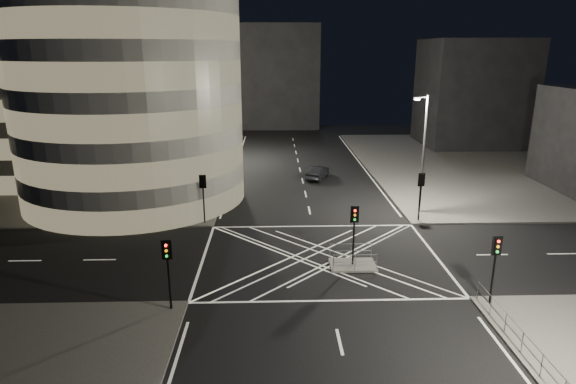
{
  "coord_description": "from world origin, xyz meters",
  "views": [
    {
      "loc": [
        -3.16,
        -30.31,
        13.7
      ],
      "look_at": [
        -2.03,
        5.69,
        3.0
      ],
      "focal_mm": 30.0,
      "sensor_mm": 36.0,
      "label": 1
    }
  ],
  "objects_px": {
    "street_lamp_left_near": "(203,145)",
    "sedan": "(318,172)",
    "traffic_signal_island": "(354,225)",
    "traffic_signal_fr": "(421,188)",
    "street_lamp_left_far": "(223,118)",
    "traffic_signal_nl": "(168,262)",
    "traffic_signal_fl": "(203,190)",
    "central_island": "(353,265)",
    "traffic_signal_nr": "(495,257)",
    "street_lamp_right_far": "(423,151)"
  },
  "relations": [
    {
      "from": "street_lamp_left_near",
      "to": "sedan",
      "type": "height_order",
      "value": "street_lamp_left_near"
    },
    {
      "from": "traffic_signal_island",
      "to": "traffic_signal_fr",
      "type": "bearing_deg",
      "value": 50.67
    },
    {
      "from": "street_lamp_left_far",
      "to": "traffic_signal_nl",
      "type": "bearing_deg",
      "value": -89.01
    },
    {
      "from": "traffic_signal_fl",
      "to": "traffic_signal_nl",
      "type": "bearing_deg",
      "value": -90.0
    },
    {
      "from": "central_island",
      "to": "traffic_signal_fl",
      "type": "distance_m",
      "value": 13.91
    },
    {
      "from": "traffic_signal_fl",
      "to": "sedan",
      "type": "bearing_deg",
      "value": 53.23
    },
    {
      "from": "traffic_signal_fl",
      "to": "traffic_signal_nr",
      "type": "bearing_deg",
      "value": -37.69
    },
    {
      "from": "street_lamp_right_far",
      "to": "traffic_signal_island",
      "type": "bearing_deg",
      "value": -125.3
    },
    {
      "from": "street_lamp_left_near",
      "to": "traffic_signal_nr",
      "type": "bearing_deg",
      "value": -45.87
    },
    {
      "from": "street_lamp_left_near",
      "to": "street_lamp_left_far",
      "type": "distance_m",
      "value": 18.0
    },
    {
      "from": "street_lamp_right_far",
      "to": "sedan",
      "type": "relative_size",
      "value": 2.29
    },
    {
      "from": "traffic_signal_fl",
      "to": "traffic_signal_nl",
      "type": "height_order",
      "value": "same"
    },
    {
      "from": "central_island",
      "to": "traffic_signal_nr",
      "type": "relative_size",
      "value": 0.75
    },
    {
      "from": "traffic_signal_nl",
      "to": "sedan",
      "type": "distance_m",
      "value": 29.65
    },
    {
      "from": "traffic_signal_fr",
      "to": "traffic_signal_nl",
      "type": "bearing_deg",
      "value": -142.31
    },
    {
      "from": "central_island",
      "to": "sedan",
      "type": "bearing_deg",
      "value": 90.78
    },
    {
      "from": "traffic_signal_nr",
      "to": "street_lamp_left_far",
      "type": "relative_size",
      "value": 0.4
    },
    {
      "from": "street_lamp_left_far",
      "to": "street_lamp_right_far",
      "type": "bearing_deg",
      "value": -48.06
    },
    {
      "from": "sedan",
      "to": "traffic_signal_fr",
      "type": "bearing_deg",
      "value": 138.34
    },
    {
      "from": "traffic_signal_island",
      "to": "street_lamp_right_far",
      "type": "distance_m",
      "value": 13.13
    },
    {
      "from": "traffic_signal_nl",
      "to": "sedan",
      "type": "xyz_separation_m",
      "value": [
        10.5,
        27.65,
        -2.19
      ]
    },
    {
      "from": "traffic_signal_fl",
      "to": "traffic_signal_island",
      "type": "relative_size",
      "value": 1.0
    },
    {
      "from": "traffic_signal_fr",
      "to": "street_lamp_right_far",
      "type": "height_order",
      "value": "street_lamp_right_far"
    },
    {
      "from": "traffic_signal_island",
      "to": "street_lamp_left_near",
      "type": "bearing_deg",
      "value": 130.27
    },
    {
      "from": "traffic_signal_fr",
      "to": "street_lamp_left_near",
      "type": "xyz_separation_m",
      "value": [
        -18.24,
        5.2,
        2.63
      ]
    },
    {
      "from": "street_lamp_right_far",
      "to": "sedan",
      "type": "bearing_deg",
      "value": 123.15
    },
    {
      "from": "traffic_signal_nl",
      "to": "street_lamp_left_far",
      "type": "bearing_deg",
      "value": 90.99
    },
    {
      "from": "traffic_signal_nr",
      "to": "street_lamp_left_near",
      "type": "height_order",
      "value": "street_lamp_left_near"
    },
    {
      "from": "traffic_signal_island",
      "to": "street_lamp_right_far",
      "type": "height_order",
      "value": "street_lamp_right_far"
    },
    {
      "from": "central_island",
      "to": "traffic_signal_fl",
      "type": "xyz_separation_m",
      "value": [
        -10.8,
        8.3,
        2.84
      ]
    },
    {
      "from": "traffic_signal_nl",
      "to": "traffic_signal_island",
      "type": "bearing_deg",
      "value": 26.14
    },
    {
      "from": "traffic_signal_fr",
      "to": "street_lamp_left_far",
      "type": "distance_m",
      "value": 29.63
    },
    {
      "from": "traffic_signal_fr",
      "to": "traffic_signal_island",
      "type": "bearing_deg",
      "value": -129.33
    },
    {
      "from": "traffic_signal_nl",
      "to": "traffic_signal_island",
      "type": "height_order",
      "value": "same"
    },
    {
      "from": "traffic_signal_fr",
      "to": "street_lamp_left_near",
      "type": "distance_m",
      "value": 19.14
    },
    {
      "from": "traffic_signal_fr",
      "to": "street_lamp_left_near",
      "type": "relative_size",
      "value": 0.4
    },
    {
      "from": "street_lamp_left_far",
      "to": "traffic_signal_fl",
      "type": "bearing_deg",
      "value": -88.43
    },
    {
      "from": "traffic_signal_fl",
      "to": "traffic_signal_island",
      "type": "bearing_deg",
      "value": -37.54
    },
    {
      "from": "traffic_signal_nl",
      "to": "traffic_signal_nr",
      "type": "relative_size",
      "value": 1.0
    },
    {
      "from": "central_island",
      "to": "sedan",
      "type": "height_order",
      "value": "sedan"
    },
    {
      "from": "street_lamp_left_near",
      "to": "sedan",
      "type": "xyz_separation_m",
      "value": [
        11.13,
        8.85,
        -4.82
      ]
    },
    {
      "from": "traffic_signal_nr",
      "to": "street_lamp_left_far",
      "type": "bearing_deg",
      "value": 116.36
    },
    {
      "from": "street_lamp_right_far",
      "to": "traffic_signal_fr",
      "type": "bearing_deg",
      "value": -106.11
    },
    {
      "from": "central_island",
      "to": "traffic_signal_fr",
      "type": "height_order",
      "value": "traffic_signal_fr"
    },
    {
      "from": "traffic_signal_fr",
      "to": "traffic_signal_nr",
      "type": "xyz_separation_m",
      "value": [
        0.0,
        -13.6,
        0.0
      ]
    },
    {
      "from": "traffic_signal_nr",
      "to": "traffic_signal_island",
      "type": "height_order",
      "value": "same"
    },
    {
      "from": "central_island",
      "to": "street_lamp_right_far",
      "type": "bearing_deg",
      "value": 54.7
    },
    {
      "from": "traffic_signal_nr",
      "to": "street_lamp_right_far",
      "type": "bearing_deg",
      "value": 87.7
    },
    {
      "from": "central_island",
      "to": "street_lamp_left_far",
      "type": "relative_size",
      "value": 0.3
    },
    {
      "from": "traffic_signal_fl",
      "to": "traffic_signal_nr",
      "type": "relative_size",
      "value": 1.0
    }
  ]
}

